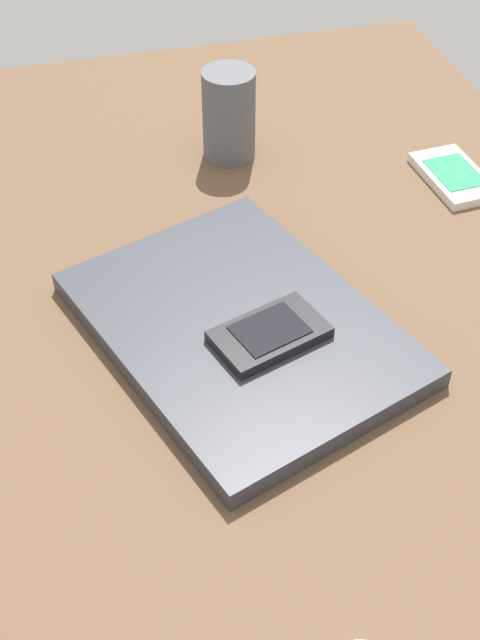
% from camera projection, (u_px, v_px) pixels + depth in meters
% --- Properties ---
extents(desk_surface, '(1.20, 0.80, 0.03)m').
position_uv_depth(desk_surface, '(267.00, 347.00, 0.81)').
color(desk_surface, brown).
rests_on(desk_surface, ground).
extents(laptop_closed, '(0.37, 0.32, 0.02)m').
position_uv_depth(laptop_closed, '(240.00, 328.00, 0.79)').
color(laptop_closed, '#33353D').
rests_on(laptop_closed, desk_surface).
extents(cell_phone_on_laptop, '(0.09, 0.11, 0.01)m').
position_uv_depth(cell_phone_on_laptop, '(270.00, 334.00, 0.76)').
color(cell_phone_on_laptop, black).
rests_on(cell_phone_on_laptop, laptop_closed).
extents(cell_phone_on_desk, '(0.11, 0.07, 0.01)m').
position_uv_depth(cell_phone_on_desk, '(454.00, 176.00, 0.98)').
color(cell_phone_on_desk, silver).
rests_on(cell_phone_on_desk, desk_surface).
extents(pen_cup, '(0.06, 0.06, 0.11)m').
position_uv_depth(pen_cup, '(229.00, 115.00, 0.99)').
color(pen_cup, '#595B60').
rests_on(pen_cup, desk_surface).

